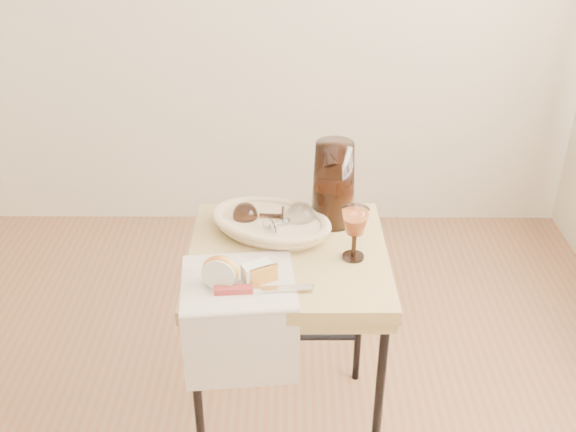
# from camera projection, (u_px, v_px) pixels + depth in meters

# --- Properties ---
(side_table) EXTENTS (0.54, 0.54, 0.67)m
(side_table) POSITION_uv_depth(u_px,v_px,m) (288.00, 348.00, 1.95)
(side_table) COLOR brown
(side_table) RESTS_ON floor
(tea_towel) EXTENTS (0.31, 0.28, 0.01)m
(tea_towel) POSITION_uv_depth(u_px,v_px,m) (238.00, 282.00, 1.66)
(tea_towel) COLOR white
(tea_towel) RESTS_ON side_table
(bread_basket) EXTENTS (0.36, 0.31, 0.05)m
(bread_basket) POSITION_uv_depth(u_px,v_px,m) (271.00, 225.00, 1.86)
(bread_basket) COLOR tan
(bread_basket) RESTS_ON side_table
(goblet_lying_a) EXTENTS (0.12, 0.08, 0.07)m
(goblet_lying_a) POSITION_uv_depth(u_px,v_px,m) (261.00, 215.00, 1.86)
(goblet_lying_a) COLOR #311C12
(goblet_lying_a) RESTS_ON bread_basket
(goblet_lying_b) EXTENTS (0.15, 0.14, 0.08)m
(goblet_lying_b) POSITION_uv_depth(u_px,v_px,m) (287.00, 220.00, 1.83)
(goblet_lying_b) COLOR white
(goblet_lying_b) RESTS_ON bread_basket
(pitcher) EXTENTS (0.25, 0.29, 0.28)m
(pitcher) POSITION_uv_depth(u_px,v_px,m) (334.00, 183.00, 1.87)
(pitcher) COLOR black
(pitcher) RESTS_ON side_table
(wine_goblet) EXTENTS (0.09, 0.09, 0.15)m
(wine_goblet) POSITION_uv_depth(u_px,v_px,m) (355.00, 234.00, 1.72)
(wine_goblet) COLOR white
(wine_goblet) RESTS_ON side_table
(apple_half) EXTENTS (0.10, 0.06, 0.08)m
(apple_half) POSITION_uv_depth(u_px,v_px,m) (221.00, 270.00, 1.62)
(apple_half) COLOR #B02011
(apple_half) RESTS_ON tea_towel
(apple_wedge) EXTENTS (0.08, 0.07, 0.05)m
(apple_wedge) POSITION_uv_depth(u_px,v_px,m) (257.00, 272.00, 1.65)
(apple_wedge) COLOR #ECE7CF
(apple_wedge) RESTS_ON tea_towel
(table_knife) EXTENTS (0.24, 0.05, 0.02)m
(table_knife) POSITION_uv_depth(u_px,v_px,m) (260.00, 288.00, 1.62)
(table_knife) COLOR silver
(table_knife) RESTS_ON tea_towel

